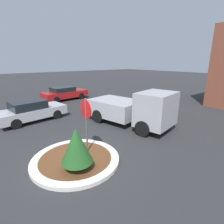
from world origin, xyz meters
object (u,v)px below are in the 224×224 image
object	(u,v)px
stop_sign	(86,116)
parked_sedan_red	(65,93)
parked_sedan_silver	(31,111)
utility_truck	(133,109)

from	to	relation	value
stop_sign	parked_sedan_red	size ratio (longest dim) A/B	0.52
stop_sign	parked_sedan_silver	distance (m)	6.37
stop_sign	parked_sedan_silver	size ratio (longest dim) A/B	0.55
stop_sign	utility_truck	bearing A→B (deg)	108.39
parked_sedan_red	parked_sedan_silver	distance (m)	6.79
utility_truck	parked_sedan_red	world-z (taller)	utility_truck
stop_sign	parked_sedan_red	xyz separation A→B (m)	(-11.25, 3.90, -1.06)
stop_sign	parked_sedan_silver	world-z (taller)	stop_sign
stop_sign	utility_truck	size ratio (longest dim) A/B	0.43
parked_sedan_red	parked_sedan_silver	xyz separation A→B (m)	(5.00, -4.59, 0.01)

